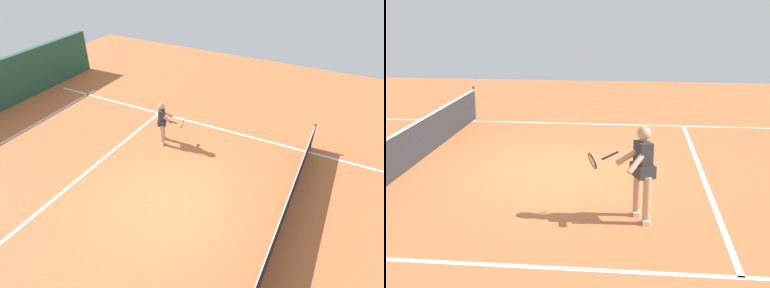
% 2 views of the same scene
% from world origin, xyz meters
% --- Properties ---
extents(ground_plane, '(24.42, 24.42, 0.00)m').
position_xyz_m(ground_plane, '(0.00, 0.00, 0.00)').
color(ground_plane, '#C66638').
extents(service_line_marking, '(8.27, 0.10, 0.01)m').
position_xyz_m(service_line_marking, '(0.00, -3.03, 0.00)').
color(service_line_marking, white).
rests_on(service_line_marking, ground).
extents(sideline_left_marking, '(0.10, 16.79, 0.01)m').
position_xyz_m(sideline_left_marking, '(-4.13, 0.00, 0.00)').
color(sideline_left_marking, white).
rests_on(sideline_left_marking, ground).
extents(sideline_right_marking, '(0.10, 16.79, 0.01)m').
position_xyz_m(sideline_right_marking, '(4.13, 0.00, 0.00)').
color(sideline_right_marking, white).
rests_on(sideline_right_marking, ground).
extents(court_net, '(8.95, 0.08, 0.97)m').
position_xyz_m(court_net, '(0.00, 3.02, 0.45)').
color(court_net, '#4C4C51').
rests_on(court_net, ground).
extents(tennis_player, '(0.67, 1.12, 1.55)m').
position_xyz_m(tennis_player, '(-2.42, -1.74, 0.85)').
color(tennis_player, tan).
rests_on(tennis_player, ground).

